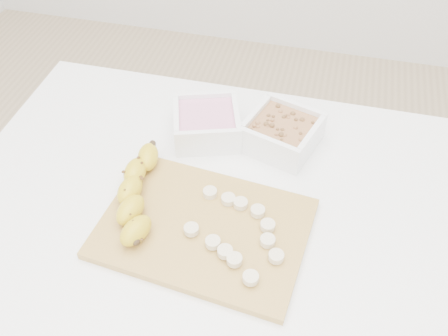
% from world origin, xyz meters
% --- Properties ---
extents(table, '(1.00, 0.70, 0.75)m').
position_xyz_m(table, '(0.00, 0.00, 0.65)').
color(table, white).
rests_on(table, ground).
extents(bowl_yogurt, '(0.17, 0.17, 0.06)m').
position_xyz_m(bowl_yogurt, '(-0.07, 0.17, 0.78)').
color(bowl_yogurt, white).
rests_on(bowl_yogurt, table).
extents(bowl_granola, '(0.17, 0.17, 0.06)m').
position_xyz_m(bowl_granola, '(0.08, 0.18, 0.78)').
color(bowl_granola, white).
rests_on(bowl_granola, table).
extents(cutting_board, '(0.38, 0.29, 0.01)m').
position_xyz_m(cutting_board, '(-0.01, -0.07, 0.76)').
color(cutting_board, tan).
rests_on(cutting_board, table).
extents(banana, '(0.07, 0.23, 0.04)m').
position_xyz_m(banana, '(-0.14, -0.04, 0.78)').
color(banana, gold).
rests_on(banana, cutting_board).
extents(banana_slices, '(0.18, 0.19, 0.02)m').
position_xyz_m(banana_slices, '(0.05, -0.08, 0.77)').
color(banana_slices, beige).
rests_on(banana_slices, cutting_board).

